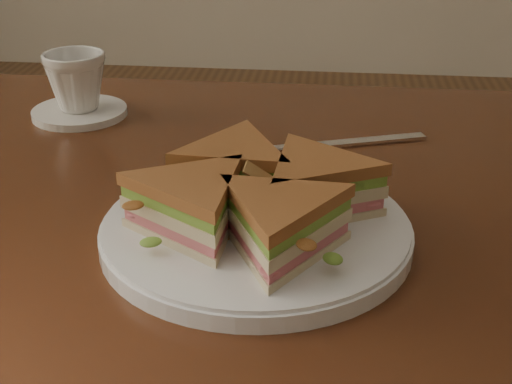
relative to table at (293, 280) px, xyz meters
The scene contains 8 objects.
table is the anchor object (origin of this frame).
plate 0.14m from the table, 110.24° to the right, with size 0.29×0.29×0.02m, color white.
sandwich_wedges 0.17m from the table, 110.24° to the right, with size 0.29×0.29×0.06m.
crisps_mound 0.17m from the table, 110.24° to the right, with size 0.09×0.09×0.05m, color #D35D1B, non-canonical shape.
spoon 0.15m from the table, 161.44° to the left, with size 0.18×0.06×0.01m.
knife 0.19m from the table, 74.34° to the left, with size 0.21×0.08×0.00m.
saucer 0.40m from the table, 143.94° to the left, with size 0.13×0.13×0.01m, color white.
coffee_cup 0.41m from the table, 143.94° to the left, with size 0.08×0.08×0.08m, color white.
Camera 1 is at (0.03, -0.67, 1.09)m, focal length 50.00 mm.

